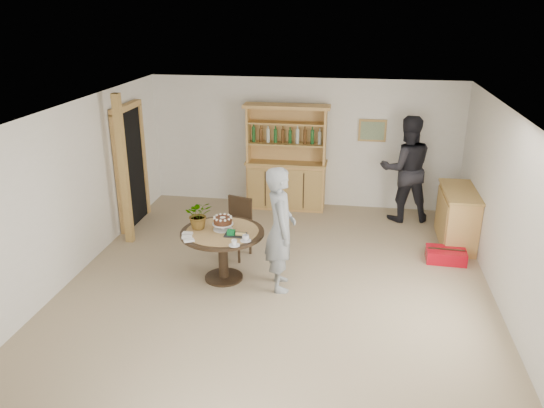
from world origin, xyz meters
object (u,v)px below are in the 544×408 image
Objects in this scene: sideboard at (457,217)px; dining_table at (223,241)px; teen_boy at (280,229)px; red_suitcase at (446,255)px; dining_chair at (237,223)px; hutch at (286,174)px; adult_person at (406,169)px.

dining_table is (-3.55, -1.82, 0.13)m from sideboard.
teen_boy reaches higher than dining_table.
dining_chair is at bearing -173.07° from red_suitcase.
sideboard is 3.99m from dining_table.
dining_table is (-0.51, -3.06, -0.08)m from hutch.
dining_table is 3.92m from adult_person.
red_suitcase is (-0.24, -0.73, -0.37)m from sideboard.
teen_boy is at bearing -83.82° from hutch.
sideboard reaches higher than dining_table.
adult_person is 3.18× the size of red_suitcase.
adult_person is (2.74, 2.79, 0.37)m from dining_table.
dining_chair is 0.53× the size of teen_boy.
red_suitcase is at bearing 18.33° from dining_table.
sideboard is 0.71× the size of teen_boy.
dining_chair is at bearing -164.19° from sideboard.
hutch is at bearing 147.06° from red_suitcase.
teen_boy reaches higher than sideboard.
dining_table is 0.61× the size of adult_person.
hutch is 1.62× the size of sideboard.
dining_table is 1.27× the size of dining_chair.
adult_person is (2.23, -0.28, 0.29)m from hutch.
teen_boy is (0.34, -3.16, 0.20)m from hutch.
dining_chair is 3.38m from adult_person.
hutch is at bearing 95.59° from dining_chair.
teen_boy is at bearing -6.71° from dining_table.
adult_person is at bearing 110.69° from red_suitcase.
adult_person is at bearing 130.04° from sideboard.
adult_person is (-0.81, 0.96, 0.51)m from sideboard.
dining_table reaches higher than red_suitcase.
dining_table is at bearing 34.80° from adult_person.
hutch is at bearing 80.60° from dining_table.
hutch is 1.70× the size of dining_table.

